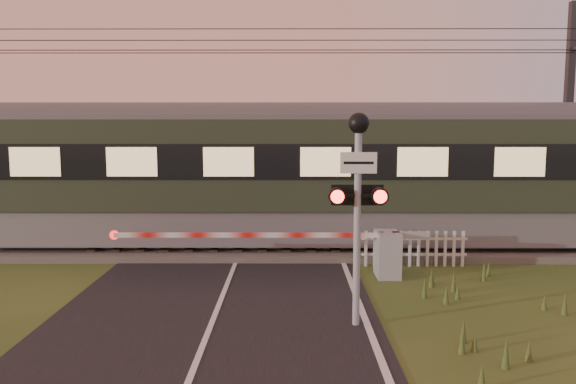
{
  "coord_description": "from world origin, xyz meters",
  "views": [
    {
      "loc": [
        1.39,
        -9.1,
        3.51
      ],
      "look_at": [
        1.34,
        3.2,
        2.04
      ],
      "focal_mm": 35.0,
      "sensor_mm": 36.0,
      "label": 1
    }
  ],
  "objects_px": {
    "crossing_signal": "(358,181)",
    "picket_fence": "(414,249)",
    "boom_gate": "(370,251)",
    "catenary_mast": "(569,116)"
  },
  "relations": [
    {
      "from": "boom_gate",
      "to": "catenary_mast",
      "type": "height_order",
      "value": "catenary_mast"
    },
    {
      "from": "boom_gate",
      "to": "crossing_signal",
      "type": "distance_m",
      "value": 3.85
    },
    {
      "from": "boom_gate",
      "to": "catenary_mast",
      "type": "bearing_deg",
      "value": 36.18
    },
    {
      "from": "crossing_signal",
      "to": "picket_fence",
      "type": "xyz_separation_m",
      "value": [
        1.94,
        4.17,
        -2.11
      ]
    },
    {
      "from": "picket_fence",
      "to": "crossing_signal",
      "type": "bearing_deg",
      "value": -114.91
    },
    {
      "from": "picket_fence",
      "to": "boom_gate",
      "type": "bearing_deg",
      "value": -142.99
    },
    {
      "from": "catenary_mast",
      "to": "boom_gate",
      "type": "bearing_deg",
      "value": -143.82
    },
    {
      "from": "catenary_mast",
      "to": "picket_fence",
      "type": "bearing_deg",
      "value": -144.0
    },
    {
      "from": "crossing_signal",
      "to": "picket_fence",
      "type": "bearing_deg",
      "value": 65.09
    },
    {
      "from": "crossing_signal",
      "to": "catenary_mast",
      "type": "height_order",
      "value": "catenary_mast"
    }
  ]
}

